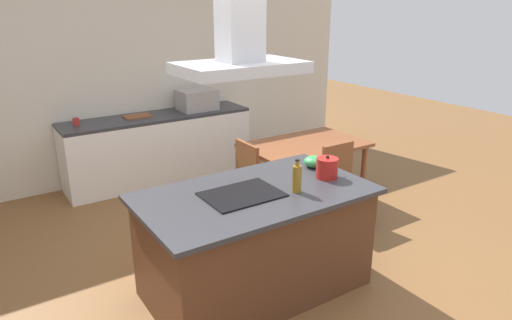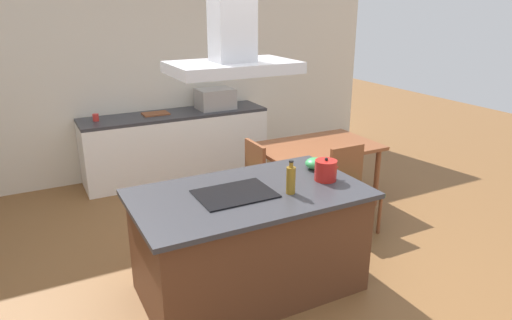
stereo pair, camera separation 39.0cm
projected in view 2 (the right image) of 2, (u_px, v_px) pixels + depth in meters
The scene contains 15 objects.
ground at pixel (190, 219), 5.23m from camera, with size 16.00×16.00×0.00m, color brown.
wall_back at pixel (141, 78), 6.25m from camera, with size 7.20×0.10×2.70m, color beige.
kitchen_island at pixel (250, 241), 3.82m from camera, with size 1.87×1.07×0.90m.
cooktop at pixel (235, 194), 3.62m from camera, with size 0.60×0.44×0.01m, color black.
tea_kettle at pixel (326, 170), 3.89m from camera, with size 0.24×0.19×0.20m.
olive_oil_bottle at pixel (291, 180), 3.61m from camera, with size 0.07×0.07×0.27m.
mixing_bowl at pixel (315, 164), 4.15m from camera, with size 0.19×0.19×0.10m, color #33934C.
back_counter at pixel (177, 145), 6.38m from camera, with size 2.51×0.62×0.90m.
countertop_microwave at pixel (215, 99), 6.45m from camera, with size 0.50×0.38×0.28m, color #9E9993.
coffee_mug_red at pixel (96, 117), 5.81m from camera, with size 0.08×0.08×0.09m, color red.
cutting_board at pixel (156, 114), 6.16m from camera, with size 0.34×0.24×0.02m, color brown.
dining_table at pixel (316, 152), 5.39m from camera, with size 1.40×0.90×0.75m.
chair_facing_island at pixel (352, 183), 4.89m from camera, with size 0.42×0.42×0.89m.
chair_at_left_end at pixel (247, 178), 5.04m from camera, with size 0.42×0.42×0.89m.
range_hood at pixel (232, 37), 3.23m from camera, with size 0.90×0.55×0.78m.
Camera 2 is at (-1.52, -3.03, 2.34)m, focal length 32.37 mm.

